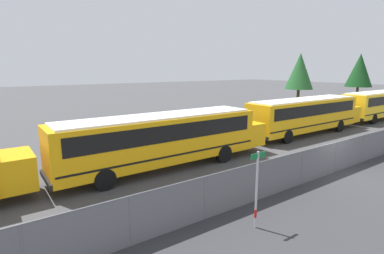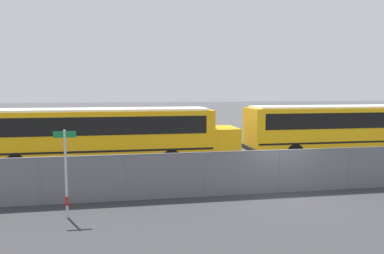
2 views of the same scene
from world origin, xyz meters
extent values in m
plane|color=#424244|center=(0.00, 0.00, 0.00)|extent=(200.00, 200.00, 0.00)
cube|color=#9EA0A5|center=(0.00, 0.00, 0.86)|extent=(96.12, 0.03, 1.72)
cube|color=slate|center=(0.00, -0.01, 0.86)|extent=(96.12, 0.01, 1.72)
cylinder|color=slate|center=(0.00, 0.00, 1.72)|extent=(96.12, 0.05, 0.05)
cylinder|color=slate|center=(-12.02, 0.00, 0.86)|extent=(0.07, 0.07, 1.72)
cylinder|color=slate|center=(-9.01, 0.00, 0.86)|extent=(0.07, 0.07, 1.72)
cylinder|color=slate|center=(-6.01, 0.00, 0.86)|extent=(0.07, 0.07, 1.72)
cylinder|color=slate|center=(-3.00, 0.00, 0.86)|extent=(0.07, 0.07, 1.72)
cylinder|color=slate|center=(0.00, 0.00, 0.86)|extent=(0.07, 0.07, 1.72)
cylinder|color=slate|center=(3.00, 0.00, 0.86)|extent=(0.07, 0.07, 1.72)
cylinder|color=slate|center=(6.01, 0.00, 0.86)|extent=(0.07, 0.07, 1.72)
cube|color=orange|center=(-14.55, 6.37, 1.28)|extent=(1.43, 2.33, 1.49)
cube|color=orange|center=(-7.42, 6.07, 1.77)|extent=(11.96, 2.53, 2.48)
cube|color=black|center=(-7.42, 6.07, 2.32)|extent=(11.00, 2.57, 0.89)
cube|color=black|center=(-7.42, 6.07, 1.08)|extent=(11.72, 2.56, 0.10)
cube|color=orange|center=(-0.72, 6.07, 1.28)|extent=(1.43, 2.33, 1.49)
cube|color=black|center=(-13.45, 6.07, 0.68)|extent=(0.12, 2.53, 0.24)
cube|color=silver|center=(-7.42, 6.07, 3.06)|extent=(11.36, 2.28, 0.10)
cylinder|color=black|center=(-3.71, 7.21, 0.53)|extent=(1.06, 0.28, 1.06)
cylinder|color=black|center=(-3.71, 4.92, 0.53)|extent=(1.06, 0.28, 1.06)
cylinder|color=black|center=(-11.13, 7.21, 0.53)|extent=(1.06, 0.28, 1.06)
cylinder|color=black|center=(-11.13, 4.92, 0.53)|extent=(1.06, 0.28, 1.06)
cube|color=#EDA80F|center=(7.04, 6.79, 1.77)|extent=(11.96, 2.53, 2.48)
cube|color=black|center=(7.04, 6.79, 2.32)|extent=(11.00, 2.57, 0.89)
cube|color=black|center=(7.04, 6.79, 1.08)|extent=(11.72, 2.56, 0.10)
cube|color=#EDA80F|center=(13.73, 6.79, 1.28)|extent=(1.43, 2.33, 1.49)
cube|color=black|center=(1.01, 6.79, 0.68)|extent=(0.12, 2.53, 0.24)
cube|color=silver|center=(7.04, 6.79, 3.06)|extent=(11.36, 2.28, 0.10)
cylinder|color=black|center=(10.74, 7.93, 0.53)|extent=(1.06, 0.28, 1.06)
cylinder|color=black|center=(10.74, 5.64, 0.53)|extent=(1.06, 0.28, 1.06)
cylinder|color=black|center=(3.33, 7.93, 0.53)|extent=(1.06, 0.28, 1.06)
cylinder|color=black|center=(3.33, 5.64, 0.53)|extent=(1.06, 0.28, 1.06)
cube|color=yellow|center=(20.94, 6.76, 1.77)|extent=(11.96, 2.53, 2.48)
cube|color=black|center=(20.94, 6.76, 2.32)|extent=(11.00, 2.57, 0.89)
cube|color=black|center=(20.94, 6.76, 1.08)|extent=(11.72, 2.56, 0.10)
cube|color=black|center=(14.91, 6.76, 0.68)|extent=(0.12, 2.53, 0.24)
cube|color=silver|center=(20.94, 6.76, 3.06)|extent=(11.36, 2.28, 0.10)
cylinder|color=black|center=(24.65, 7.90, 0.53)|extent=(1.06, 0.28, 1.06)
cylinder|color=black|center=(17.23, 7.90, 0.53)|extent=(1.06, 0.28, 1.06)
cylinder|color=black|center=(17.23, 5.61, 0.53)|extent=(1.06, 0.28, 1.06)
cylinder|color=#B7B7BC|center=(-7.88, -1.52, 1.43)|extent=(0.08, 0.08, 2.85)
cylinder|color=red|center=(-7.88, -1.52, 0.55)|extent=(0.09, 0.09, 0.30)
cube|color=#147238|center=(-7.88, -1.52, 2.70)|extent=(0.70, 0.02, 0.20)
cylinder|color=#51381E|center=(24.86, 20.11, 1.24)|extent=(0.44, 0.44, 2.48)
cone|color=#235B28|center=(24.86, 20.11, 5.21)|extent=(4.20, 4.20, 5.46)
cylinder|color=#51381E|center=(43.94, 20.45, 1.07)|extent=(0.44, 0.44, 2.14)
cone|color=#144219|center=(43.94, 20.45, 5.27)|extent=(4.81, 4.81, 6.25)
camera|label=1|loc=(-15.47, -8.29, 5.66)|focal=28.00mm
camera|label=2|loc=(-5.99, -13.71, 4.14)|focal=35.00mm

